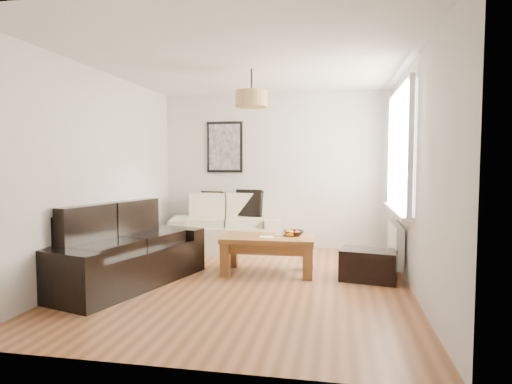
% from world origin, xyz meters
% --- Properties ---
extents(floor, '(4.50, 4.50, 0.00)m').
position_xyz_m(floor, '(0.00, 0.00, 0.00)').
color(floor, brown).
rests_on(floor, ground).
extents(ceiling, '(3.80, 4.50, 0.00)m').
position_xyz_m(ceiling, '(0.00, 0.00, 2.60)').
color(ceiling, white).
rests_on(ceiling, floor).
extents(wall_back, '(3.80, 0.04, 2.60)m').
position_xyz_m(wall_back, '(0.00, 2.25, 1.30)').
color(wall_back, silver).
rests_on(wall_back, floor).
extents(wall_front, '(3.80, 0.04, 2.60)m').
position_xyz_m(wall_front, '(0.00, -2.25, 1.30)').
color(wall_front, silver).
rests_on(wall_front, floor).
extents(wall_left, '(0.04, 4.50, 2.60)m').
position_xyz_m(wall_left, '(-1.90, 0.00, 1.30)').
color(wall_left, silver).
rests_on(wall_left, floor).
extents(wall_right, '(0.04, 4.50, 2.60)m').
position_xyz_m(wall_right, '(1.90, 0.00, 1.30)').
color(wall_right, silver).
rests_on(wall_right, floor).
extents(window_bay, '(0.14, 1.90, 1.60)m').
position_xyz_m(window_bay, '(1.86, 0.80, 1.60)').
color(window_bay, white).
rests_on(window_bay, wall_right).
extents(radiator, '(0.10, 0.90, 0.52)m').
position_xyz_m(radiator, '(1.82, 0.80, 0.38)').
color(radiator, white).
rests_on(radiator, wall_right).
extents(poster, '(0.62, 0.04, 0.87)m').
position_xyz_m(poster, '(-0.85, 2.22, 1.70)').
color(poster, black).
rests_on(poster, wall_back).
extents(pendant_shade, '(0.40, 0.40, 0.20)m').
position_xyz_m(pendant_shade, '(0.00, 0.30, 2.23)').
color(pendant_shade, tan).
rests_on(pendant_shade, ceiling).
extents(loveseat_cream, '(1.89, 1.29, 0.86)m').
position_xyz_m(loveseat_cream, '(-0.73, 1.78, 0.43)').
color(loveseat_cream, '#BFB19A').
rests_on(loveseat_cream, floor).
extents(sofa_leather, '(1.49, 2.20, 0.87)m').
position_xyz_m(sofa_leather, '(-1.43, -0.34, 0.43)').
color(sofa_leather, black).
rests_on(sofa_leather, floor).
extents(coffee_table, '(1.21, 0.69, 0.49)m').
position_xyz_m(coffee_table, '(0.19, 0.46, 0.24)').
color(coffee_table, brown).
rests_on(coffee_table, floor).
extents(ottoman, '(0.73, 0.55, 0.38)m').
position_xyz_m(ottoman, '(1.45, 0.34, 0.19)').
color(ottoman, black).
rests_on(ottoman, floor).
extents(cushion_left, '(0.42, 0.20, 0.41)m').
position_xyz_m(cushion_left, '(-1.01, 1.99, 0.74)').
color(cushion_left, black).
rests_on(cushion_left, loveseat_cream).
extents(cushion_right, '(0.46, 0.19, 0.44)m').
position_xyz_m(cushion_right, '(-0.38, 1.99, 0.76)').
color(cushion_right, black).
rests_on(cushion_right, loveseat_cream).
extents(fruit_bowl, '(0.32, 0.32, 0.06)m').
position_xyz_m(fruit_bowl, '(0.50, 0.58, 0.52)').
color(fruit_bowl, black).
rests_on(fruit_bowl, coffee_table).
extents(orange_a, '(0.11, 0.11, 0.09)m').
position_xyz_m(orange_a, '(0.47, 0.49, 0.53)').
color(orange_a, orange).
rests_on(orange_a, fruit_bowl).
extents(orange_b, '(0.09, 0.09, 0.07)m').
position_xyz_m(orange_b, '(0.56, 0.53, 0.53)').
color(orange_b, '#E35A13').
rests_on(orange_b, fruit_bowl).
extents(orange_c, '(0.10, 0.10, 0.09)m').
position_xyz_m(orange_c, '(0.44, 0.53, 0.53)').
color(orange_c, orange).
rests_on(orange_c, fruit_bowl).
extents(papers, '(0.19, 0.14, 0.01)m').
position_xyz_m(papers, '(0.18, 0.39, 0.49)').
color(papers, white).
rests_on(papers, coffee_table).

